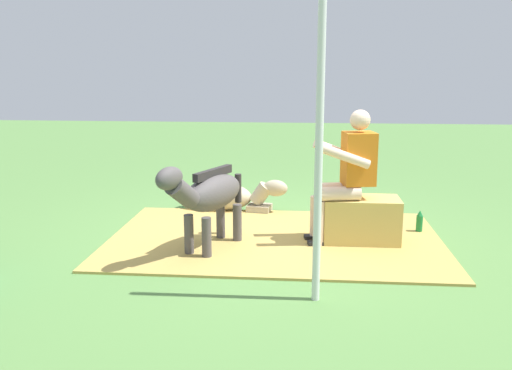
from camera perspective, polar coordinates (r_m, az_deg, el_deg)
name	(u,v)px	position (r m, az deg, el deg)	size (l,w,h in m)	color
ground_plane	(268,236)	(5.87, 1.27, -5.29)	(24.00, 24.00, 0.00)	#568442
hay_patch	(275,239)	(5.74, 1.98, -5.59)	(3.40, 2.21, 0.02)	tan
hay_bale	(361,221)	(5.68, 10.82, -3.63)	(0.75, 0.42, 0.47)	tan
person_seated	(347,171)	(5.53, 9.38, 1.43)	(0.70, 0.49, 1.35)	beige
pony_standing	(208,195)	(5.27, -4.95, -1.01)	(0.73, 1.27, 0.93)	#4C4747
pony_lying	(225,196)	(6.86, -3.21, -1.09)	(1.36, 0.54, 0.42)	tan
soda_bottle	(419,222)	(6.19, 16.53, -3.71)	(0.07, 0.07, 0.25)	#197233
tent_pole_left	(319,150)	(4.05, 6.53, 3.65)	(0.06, 0.06, 2.34)	silver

